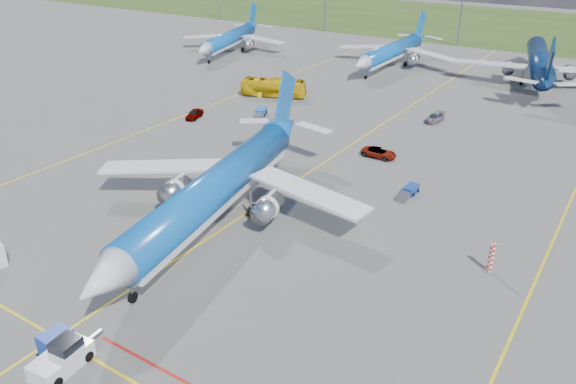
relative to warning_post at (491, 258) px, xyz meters
The scene contains 17 objects.
ground 27.24m from the warning_post, 162.90° to the right, with size 400.00×400.00×0.00m, color #585856.
grass_strip 144.37m from the warning_post, 100.38° to the left, with size 400.00×80.00×0.01m, color #2D4719.
taxiway_lines 32.52m from the warning_post, 142.66° to the left, with size 60.25×160.00×0.02m.
floodlight_masts 103.84m from the warning_post, 98.91° to the left, with size 202.20×0.50×22.70m.
warning_post is the anchor object (origin of this frame).
bg_jet_nw 102.63m from the warning_post, 141.96° to the left, with size 28.67×37.62×9.85m, color #0C53AD, non-canonical shape.
bg_jet_nnw 81.74m from the warning_post, 120.06° to the left, with size 29.45×38.65×10.12m, color #0C53AD, non-canonical shape.
bg_jet_n 75.82m from the warning_post, 98.30° to the left, with size 35.09×46.06×12.06m, color #081E44, non-canonical shape.
main_airliner 28.17m from the warning_post, 166.45° to the right, with size 34.61×45.43×11.90m, color #0C53AD, non-canonical shape.
pushback_tug 37.43m from the warning_post, 127.45° to the right, with size 2.77×6.32×2.11m.
uld_container 37.95m from the warning_post, 130.35° to the right, with size 1.75×2.18×1.75m, color #0C2FA8.
apron_bus 62.04m from the warning_post, 143.40° to the left, with size 2.83×12.10×3.37m, color yellow.
service_car_a 56.88m from the warning_post, 160.24° to the left, with size 1.75×4.34×1.48m, color #999999.
service_car_b 28.91m from the warning_post, 135.52° to the left, with size 2.24×4.87×1.35m, color #999999.
service_car_c 43.90m from the warning_post, 116.34° to the left, with size 1.88×4.63×1.34m, color #999999.
baggage_tug_w 16.79m from the warning_post, 138.55° to the left, with size 1.28×4.31×0.96m.
baggage_tug_c 51.72m from the warning_post, 150.12° to the left, with size 3.46×5.33×1.17m.
Camera 1 is at (34.24, -39.14, 29.56)m, focal length 35.00 mm.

